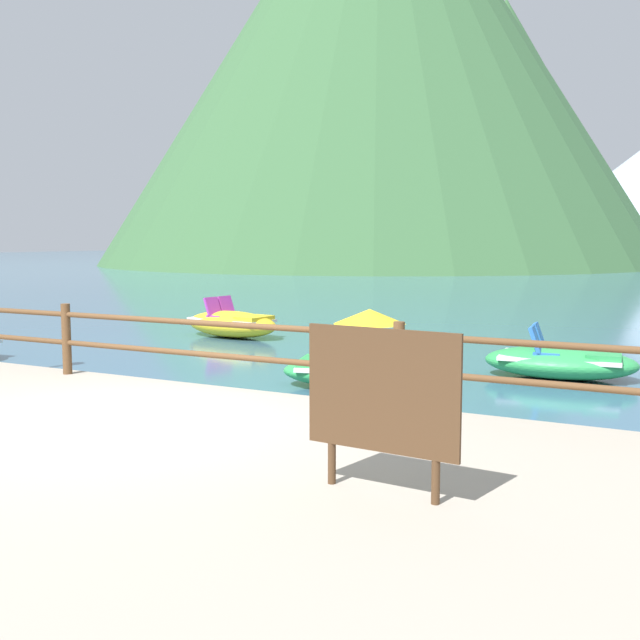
{
  "coord_description": "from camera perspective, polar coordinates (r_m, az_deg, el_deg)",
  "views": [
    {
      "loc": [
        5.18,
        -5.67,
        2.21
      ],
      "look_at": [
        -0.33,
        5.0,
        0.9
      ],
      "focal_mm": 41.77,
      "sensor_mm": 36.0,
      "label": 1
    }
  ],
  "objects": [
    {
      "name": "pedal_boat_1",
      "position": [
        16.94,
        -6.76,
        -0.26
      ],
      "size": [
        2.6,
        1.47,
        0.91
      ],
      "color": "yellow",
      "rests_on": "ground"
    },
    {
      "name": "cliff_headland",
      "position": [
        71.55,
        5.99,
        19.5
      ],
      "size": [
        49.85,
        49.85,
        39.84
      ],
      "color": "#386038",
      "rests_on": "ground"
    },
    {
      "name": "pedal_boat_0",
      "position": [
        12.45,
        17.97,
        -3.05
      ],
      "size": [
        2.46,
        1.5,
        0.85
      ],
      "color": "green",
      "rests_on": "ground"
    },
    {
      "name": "dock_railing",
      "position": [
        8.97,
        -8.27,
        -1.71
      ],
      "size": [
        23.92,
        0.12,
        0.95
      ],
      "color": "brown",
      "rests_on": "promenade_dock"
    },
    {
      "name": "ground_plane",
      "position": [
        46.02,
        20.84,
        3.05
      ],
      "size": [
        200.0,
        200.0,
        0.0
      ],
      "primitive_type": "plane",
      "color": "#38607A"
    },
    {
      "name": "pedal_boat_3",
      "position": [
        11.11,
        3.21,
        -3.32
      ],
      "size": [
        2.6,
        1.72,
        1.18
      ],
      "color": "green",
      "rests_on": "ground"
    },
    {
      "name": "sign_board",
      "position": [
        5.27,
        4.77,
        -5.61
      ],
      "size": [
        1.18,
        0.13,
        1.19
      ],
      "color": "beige",
      "rests_on": "promenade_dock"
    }
  ]
}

